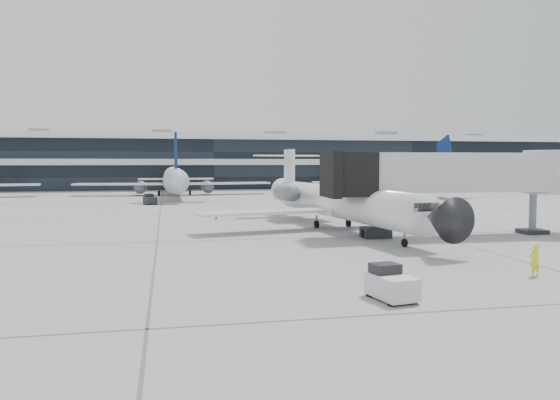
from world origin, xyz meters
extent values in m
plane|color=gray|center=(0.00, 0.00, 0.00)|extent=(220.00, 220.00, 0.00)
cube|color=black|center=(0.00, 82.00, 5.00)|extent=(170.00, 22.00, 10.00)
cylinder|color=white|center=(4.60, 3.70, 2.24)|extent=(5.51, 23.56, 2.63)
cone|color=black|center=(6.22, -9.28, 2.24)|extent=(2.95, 3.04, 2.63)
cone|color=white|center=(2.96, 16.87, 2.54)|extent=(2.87, 3.41, 2.50)
cube|color=white|center=(-1.81, 3.88, 1.56)|extent=(11.02, 4.56, 0.21)
cube|color=white|center=(10.77, 5.45, 1.56)|extent=(10.86, 3.12, 0.21)
cylinder|color=slate|center=(1.67, 11.40, 2.63)|extent=(1.86, 3.47, 1.46)
cylinder|color=slate|center=(5.55, 11.88, 2.63)|extent=(1.86, 3.47, 1.46)
cube|color=white|center=(3.03, 16.29, 4.59)|extent=(0.59, 2.55, 4.39)
cube|color=white|center=(2.98, 16.67, 6.15)|extent=(7.16, 2.42, 0.16)
cylinder|color=black|center=(5.75, -5.50, 0.27)|extent=(0.24, 0.56, 0.55)
cylinder|color=black|center=(2.91, 5.45, 0.31)|extent=(0.31, 0.65, 0.62)
cylinder|color=black|center=(5.81, 5.82, 0.31)|extent=(0.31, 0.65, 0.62)
cube|color=#B5B7BA|center=(11.61, -1.15, 4.74)|extent=(15.50, 3.44, 2.87)
cube|color=black|center=(3.68, -0.97, 4.63)|extent=(2.95, 3.59, 3.09)
cylinder|color=slate|center=(5.55, -1.01, 1.54)|extent=(0.48, 0.48, 3.09)
cube|color=black|center=(5.55, -1.01, 0.39)|extent=(2.02, 1.59, 0.77)
cylinder|color=slate|center=(18.22, -1.31, 1.65)|extent=(0.55, 0.55, 3.31)
cylinder|color=#B5B7BA|center=(19.87, -1.35, 4.74)|extent=(4.41, 4.41, 3.31)
imported|color=#F4FA1A|center=(8.00, -15.24, 0.79)|extent=(0.64, 0.47, 1.59)
cube|color=silver|center=(-0.56, -18.04, 0.54)|extent=(1.63, 2.36, 0.89)
cube|color=black|center=(-0.64, -17.56, 1.14)|extent=(1.22, 1.06, 0.49)
cylinder|color=black|center=(-1.23, -17.36, 0.22)|extent=(0.25, 0.46, 0.43)
cylinder|color=black|center=(-0.16, -17.18, 0.22)|extent=(0.25, 0.46, 0.43)
cylinder|color=black|center=(-0.97, -18.91, 0.22)|extent=(0.25, 0.46, 0.43)
cylinder|color=black|center=(0.11, -18.73, 0.22)|extent=(0.25, 0.46, 0.43)
cone|color=#F34B0C|center=(-4.65, 14.21, 0.27)|extent=(0.34, 0.34, 0.54)
cube|color=#F34B0C|center=(-4.65, 14.21, 0.01)|extent=(0.47, 0.47, 0.03)
cube|color=black|center=(-11.41, 34.14, 0.54)|extent=(1.89, 2.46, 0.89)
cube|color=black|center=(-11.57, 34.61, 1.13)|extent=(1.31, 1.18, 0.49)
cylinder|color=black|center=(-12.18, 34.72, 0.22)|extent=(0.30, 0.47, 0.43)
cylinder|color=black|center=(-11.14, 35.06, 0.22)|extent=(0.30, 0.47, 0.43)
cylinder|color=black|center=(-11.68, 33.22, 0.22)|extent=(0.30, 0.47, 0.43)
cylinder|color=black|center=(-10.65, 33.56, 0.22)|extent=(0.30, 0.47, 0.43)
camera|label=1|loc=(-9.31, -38.13, 5.50)|focal=35.00mm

